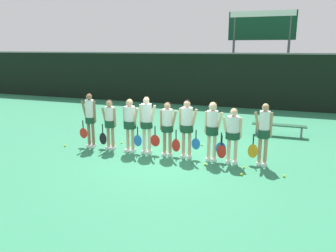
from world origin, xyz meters
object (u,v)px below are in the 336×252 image
Objects in this scene: tennis_ball_5 at (241,174)px; player_0 at (90,116)px; player_4 at (168,125)px; player_7 at (233,131)px; tennis_ball_4 at (284,176)px; tennis_ball_1 at (65,146)px; bench_courtside at (279,126)px; tennis_ball_3 at (122,143)px; player_2 at (130,121)px; player_3 at (147,121)px; tennis_ball_7 at (205,164)px; tennis_ball_2 at (244,167)px; tennis_ball_6 at (202,145)px; scoreboard at (261,32)px; player_5 at (187,124)px; player_1 at (110,121)px; player_8 at (264,130)px; tennis_ball_0 at (255,146)px; player_6 at (212,126)px.

player_0 is at bearing 170.01° from tennis_ball_5.
player_4 is 1.04× the size of player_7.
player_0 is 26.82× the size of tennis_ball_4.
player_4 is (2.71, 0.03, -0.07)m from player_0.
bench_courtside is at bearing 30.16° from tennis_ball_1.
tennis_ball_3 is at bearing -149.58° from bench_courtside.
tennis_ball_3 is (1.63, 0.96, -0.00)m from tennis_ball_1.
player_2 is at bearing -140.13° from bench_courtside.
player_3 is at bearing 176.97° from player_7.
tennis_ball_4 is 2.12m from tennis_ball_7.
player_2 reaches higher than tennis_ball_2.
tennis_ball_1 is 4.61m from tennis_ball_6.
bench_courtside is 30.22× the size of tennis_ball_2.
scoreboard reaches higher than player_4.
player_5 is (1.29, 0.02, -0.01)m from player_3.
tennis_ball_1 is at bearing -168.70° from player_0.
scoreboard reaches higher than player_2.
scoreboard reaches higher than player_1.
player_5 is 25.91× the size of tennis_ball_7.
player_4 reaches higher than tennis_ball_5.
player_2 is at bearing -179.83° from player_8.
player_4 is at bearing 5.17° from tennis_ball_1.
tennis_ball_6 is at bearing 106.80° from tennis_ball_7.
tennis_ball_0 is at bearing 33.49° from player_2.
tennis_ball_5 is (0.62, -11.93, -4.05)m from scoreboard.
player_3 is 4.27m from tennis_ball_4.
player_2 is 3.84m from tennis_ball_5.
player_7 is 23.66× the size of tennis_ball_7.
tennis_ball_2 is (3.04, -0.36, -1.02)m from player_3.
player_7 is at bearing 114.64° from tennis_ball_5.
tennis_ball_5 is at bearing -54.18° from tennis_ball_6.
player_3 is 26.34× the size of tennis_ball_7.
player_4 is at bearing -7.41° from player_0.
scoreboard is 12.09m from tennis_ball_2.
tennis_ball_5 is (5.92, -0.60, -0.00)m from tennis_ball_1.
player_2 is 1.02× the size of player_4.
player_6 is at bearing -64.82° from tennis_ball_6.
player_1 is at bearing 177.38° from player_3.
bench_courtside is at bearing 61.88° from player_6.
tennis_ball_1 is at bearing -159.08° from tennis_ball_6.
player_3 is at bearing 173.29° from tennis_ball_2.
tennis_ball_6 is (2.68, 0.68, -0.00)m from tennis_ball_3.
player_6 is at bearing -121.67° from tennis_ball_0.
player_5 is at bearing -95.96° from scoreboard.
player_7 is 1.22m from tennis_ball_7.
player_3 is (-2.44, -11.02, -3.03)m from scoreboard.
tennis_ball_0 is (-0.68, -1.80, -0.34)m from bench_courtside.
player_3 is 25.73× the size of tennis_ball_5.
tennis_ball_0 and tennis_ball_7 have the same top height.
tennis_ball_5 is (4.30, -1.56, 0.00)m from tennis_ball_3.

